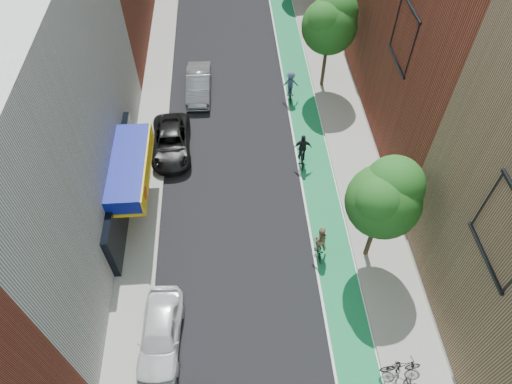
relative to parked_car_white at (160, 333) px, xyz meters
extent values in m
cube|color=#136C3C|center=(8.47, 19.81, -0.74)|extent=(2.00, 68.00, 0.01)
cube|color=gray|center=(-1.53, 19.81, -0.67)|extent=(2.00, 68.00, 0.15)
cube|color=gray|center=(10.97, 19.81, -0.67)|extent=(3.00, 68.00, 0.15)
cube|color=silver|center=(-6.53, 7.81, 5.25)|extent=(8.00, 20.00, 12.00)
cylinder|color=#332619|center=(10.07, 3.81, 0.90)|extent=(0.24, 0.24, 3.30)
sphere|color=#1F4913|center=(10.07, 3.81, 3.63)|extent=(3.36, 3.36, 3.36)
sphere|color=#1F4913|center=(10.47, 4.11, 4.35)|extent=(2.64, 2.64, 2.64)
sphere|color=#1F4913|center=(9.77, 3.51, 4.11)|extent=(2.40, 2.40, 2.40)
cylinder|color=#332619|center=(10.07, 17.81, 0.98)|extent=(0.24, 0.24, 3.47)
sphere|color=#1F4913|center=(10.07, 17.81, 3.85)|extent=(3.53, 3.53, 3.53)
sphere|color=#1F4913|center=(10.47, 18.11, 4.61)|extent=(2.77, 2.77, 2.77)
sphere|color=#1F4913|center=(9.77, 17.51, 4.35)|extent=(2.52, 2.52, 2.52)
imported|color=white|center=(0.00, 0.00, 0.00)|extent=(1.99, 4.48, 1.50)
imported|color=black|center=(-0.13, 12.10, -0.07)|extent=(2.46, 4.99, 1.36)
imported|color=gray|center=(1.47, 17.62, 0.00)|extent=(1.70, 4.58, 1.49)
imported|color=black|center=(7.67, 4.06, -0.29)|extent=(0.45, 1.54, 0.93)
imported|color=#8A7551|center=(7.67, 4.16, 0.43)|extent=(0.81, 0.63, 1.66)
imported|color=black|center=(7.67, 10.43, -0.34)|extent=(0.64, 1.58, 0.82)
imported|color=black|center=(7.67, 10.53, 0.50)|extent=(1.08, 0.50, 1.80)
imported|color=black|center=(7.67, 16.61, -0.23)|extent=(0.54, 1.74, 1.04)
imported|color=#384964|center=(7.67, 16.71, 0.45)|extent=(1.12, 0.66, 1.70)
imported|color=black|center=(10.15, -2.10, -0.07)|extent=(1.78, 0.54, 1.06)
camera|label=1|loc=(3.64, -8.25, 19.28)|focal=32.00mm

